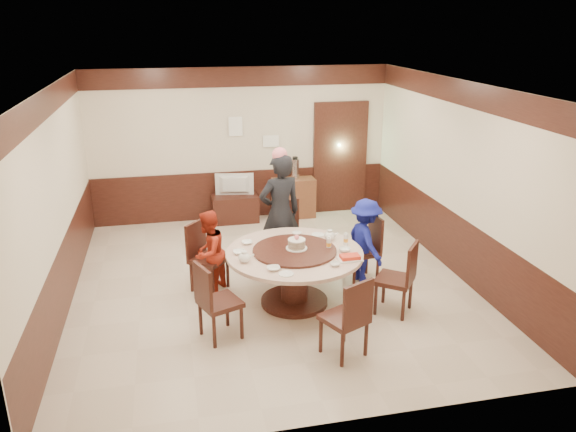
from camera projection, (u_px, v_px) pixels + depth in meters
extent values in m
plane|color=beige|center=(272.00, 284.00, 8.06)|extent=(6.00, 6.00, 0.00)
plane|color=white|center=(270.00, 86.00, 7.13)|extent=(6.00, 6.00, 0.00)
cube|color=beige|center=(241.00, 145.00, 10.36)|extent=(5.50, 0.04, 2.80)
cube|color=beige|center=(335.00, 290.00, 4.83)|extent=(5.50, 0.04, 2.80)
cube|color=beige|center=(56.00, 204.00, 7.04)|extent=(0.04, 6.00, 2.80)
cube|color=beige|center=(457.00, 179.00, 8.14)|extent=(0.04, 6.00, 2.80)
cube|color=#361711|center=(272.00, 255.00, 7.91)|extent=(5.50, 6.00, 0.90)
cube|color=#361711|center=(270.00, 99.00, 7.18)|extent=(5.50, 6.00, 0.35)
cube|color=#361711|center=(340.00, 159.00, 10.81)|extent=(1.05, 0.08, 2.18)
cube|color=#8FDDA5|center=(340.00, 158.00, 10.83)|extent=(0.88, 0.02, 2.05)
cylinder|color=#361711|center=(294.00, 301.00, 7.52)|extent=(0.89, 0.89, 0.06)
cylinder|color=#361711|center=(294.00, 279.00, 7.41)|extent=(0.36, 0.36, 0.65)
cylinder|color=#CBA694|center=(295.00, 253.00, 7.29)|extent=(1.78, 1.78, 0.05)
cylinder|color=#361711|center=(295.00, 250.00, 7.27)|extent=(1.09, 1.09, 0.03)
cube|color=#361711|center=(361.00, 251.00, 8.04)|extent=(0.48, 0.48, 0.06)
cube|color=#361711|center=(376.00, 232.00, 8.01)|extent=(0.08, 0.42, 0.50)
cube|color=#361711|center=(361.00, 267.00, 8.12)|extent=(0.36, 0.36, 0.42)
cube|color=#361711|center=(290.00, 236.00, 8.61)|extent=(0.48, 0.48, 0.06)
cube|color=#361711|center=(286.00, 215.00, 8.71)|extent=(0.42, 0.08, 0.50)
cube|color=#361711|center=(290.00, 250.00, 8.69)|extent=(0.36, 0.36, 0.42)
cube|color=#361711|center=(209.00, 260.00, 7.77)|extent=(0.62, 0.62, 0.06)
cube|color=#361711|center=(196.00, 239.00, 7.77)|extent=(0.30, 0.34, 0.50)
cube|color=#361711|center=(210.00, 275.00, 7.85)|extent=(0.36, 0.36, 0.42)
cube|color=#361711|center=(220.00, 303.00, 6.59)|extent=(0.57, 0.57, 0.06)
cube|color=#361711|center=(203.00, 287.00, 6.39)|extent=(0.19, 0.40, 0.50)
cube|color=#361711|center=(221.00, 321.00, 6.67)|extent=(0.36, 0.36, 0.42)
cube|color=#361711|center=(344.00, 319.00, 6.25)|extent=(0.58, 0.58, 0.06)
cube|color=#361711|center=(358.00, 304.00, 6.00)|extent=(0.40, 0.21, 0.50)
cube|color=#361711|center=(343.00, 337.00, 6.33)|extent=(0.36, 0.36, 0.42)
cube|color=#361711|center=(394.00, 280.00, 7.17)|extent=(0.62, 0.62, 0.06)
cube|color=#361711|center=(412.00, 264.00, 6.99)|extent=(0.29, 0.36, 0.50)
cube|color=#361711|center=(393.00, 297.00, 7.25)|extent=(0.36, 0.36, 0.42)
imported|color=black|center=(280.00, 213.00, 8.25)|extent=(0.73, 0.56, 1.80)
imported|color=#A02615|center=(209.00, 253.00, 7.64)|extent=(0.69, 0.73, 1.18)
imported|color=navy|center=(365.00, 241.00, 7.96)|extent=(0.58, 0.86, 1.23)
cylinder|color=white|center=(297.00, 248.00, 7.29)|extent=(0.28, 0.28, 0.01)
cylinder|color=tan|center=(297.00, 244.00, 7.27)|extent=(0.23, 0.23, 0.10)
cylinder|color=white|center=(297.00, 240.00, 7.25)|extent=(0.23, 0.23, 0.01)
sphere|color=#ED707B|center=(297.00, 237.00, 7.24)|extent=(0.07, 0.07, 0.07)
ellipsoid|color=white|center=(244.00, 258.00, 6.94)|extent=(0.17, 0.15, 0.13)
ellipsoid|color=white|center=(330.00, 236.00, 7.63)|extent=(0.17, 0.15, 0.13)
imported|color=white|center=(247.00, 243.00, 7.52)|extent=(0.15, 0.15, 0.04)
imported|color=white|center=(335.00, 264.00, 6.85)|extent=(0.13, 0.13, 0.04)
imported|color=white|center=(274.00, 268.00, 6.74)|extent=(0.16, 0.16, 0.04)
imported|color=white|center=(345.00, 250.00, 7.27)|extent=(0.15, 0.15, 0.05)
imported|color=white|center=(239.00, 252.00, 7.21)|extent=(0.16, 0.16, 0.04)
imported|color=white|center=(297.00, 234.00, 7.82)|extent=(0.13, 0.13, 0.04)
cylinder|color=white|center=(286.00, 274.00, 6.63)|extent=(0.18, 0.18, 0.01)
cylinder|color=white|center=(318.00, 235.00, 7.83)|extent=(0.18, 0.18, 0.01)
cube|color=white|center=(350.00, 259.00, 7.03)|extent=(0.30, 0.20, 0.02)
cube|color=red|center=(350.00, 257.00, 7.01)|extent=(0.24, 0.15, 0.04)
cylinder|color=white|center=(329.00, 244.00, 7.32)|extent=(0.06, 0.06, 0.16)
cylinder|color=white|center=(346.00, 239.00, 7.46)|extent=(0.06, 0.06, 0.16)
cube|color=#361711|center=(235.00, 208.00, 10.47)|extent=(0.85, 0.45, 0.50)
imported|color=gray|center=(234.00, 185.00, 10.32)|extent=(0.72, 0.21, 0.41)
cube|color=brown|center=(293.00, 198.00, 10.69)|extent=(0.80, 0.40, 0.75)
cylinder|color=silver|center=(295.00, 169.00, 10.50)|extent=(0.15, 0.15, 0.38)
cube|color=white|center=(236.00, 126.00, 10.18)|extent=(0.25, 0.00, 0.35)
cube|color=white|center=(271.00, 141.00, 10.41)|extent=(0.30, 0.00, 0.22)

